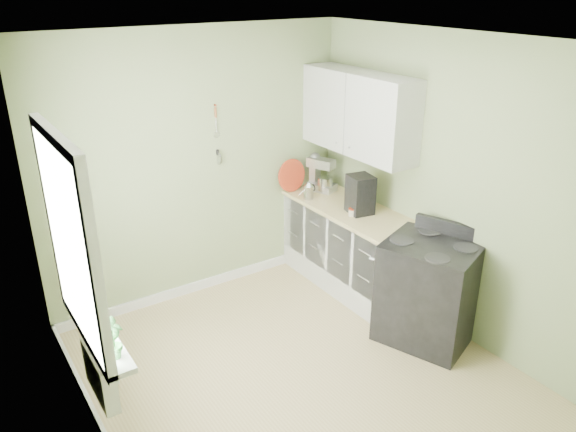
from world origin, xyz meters
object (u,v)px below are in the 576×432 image
stand_mixer (321,175)px  kettle (309,191)px  coffee_maker (360,195)px  stove (428,291)px

stand_mixer → kettle: bearing=-151.0°
kettle → coffee_maker: 0.63m
stove → kettle: bearing=97.6°
coffee_maker → stove: bearing=-89.6°
kettle → coffee_maker: size_ratio=0.47×
stand_mixer → kettle: size_ratio=2.20×
kettle → coffee_maker: coffee_maker is taller
kettle → stove: bearing=-82.4°
coffee_maker → kettle: bearing=109.0°
stand_mixer → coffee_maker: bearing=-95.2°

